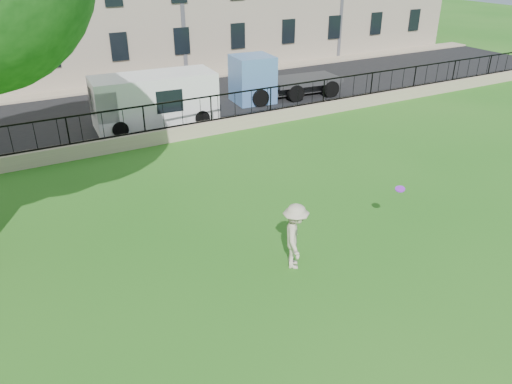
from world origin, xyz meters
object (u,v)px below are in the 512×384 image
white_van (155,100)px  frisbee (400,189)px  man (295,236)px  blue_truck (284,76)px

white_van → frisbee: bearing=-74.4°
man → white_van: white_van is taller
frisbee → white_van: (-2.71, 12.92, -0.37)m
white_van → blue_truck: bearing=10.9°
man → blue_truck: size_ratio=0.31×
white_van → blue_truck: size_ratio=0.96×
man → blue_truck: bearing=-1.0°
white_van → man: bearing=-88.9°
frisbee → blue_truck: 14.69m
man → white_van: size_ratio=0.33×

